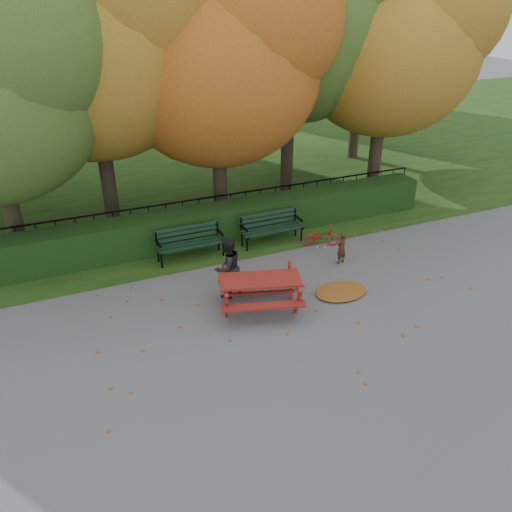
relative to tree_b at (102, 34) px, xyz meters
name	(u,v)px	position (x,y,z in m)	size (l,w,h in m)	color
ground	(296,318)	(2.44, -6.75, -5.40)	(90.00, 90.00, 0.00)	slate
grass_strip	(151,154)	(2.44, 7.25, -5.40)	(90.00, 90.00, 0.00)	#183511
building_right	(212,0)	(10.44, 21.25, 0.60)	(9.00, 6.00, 12.00)	tan
hedge	(225,222)	(2.44, -2.25, -4.90)	(13.00, 0.90, 1.00)	black
iron_fence	(215,211)	(2.44, -1.45, -4.87)	(14.00, 0.04, 1.02)	black
tree_b	(102,34)	(0.00, 0.00, 0.00)	(6.72, 6.40, 8.79)	#33271D
tree_c	(230,55)	(3.28, -0.78, -0.58)	(6.30, 6.00, 8.00)	#33271D
tree_d	(306,7)	(6.32, 0.48, 0.58)	(7.14, 6.80, 9.58)	#33271D
tree_e	(401,39)	(8.97, -0.98, -0.32)	(6.09, 5.80, 8.16)	#33271D
tree_g	(375,23)	(10.78, 3.02, -0.03)	(6.30, 6.00, 8.55)	#33271D
bench_left	(189,240)	(1.14, -3.04, -4.88)	(1.80, 0.57, 0.88)	black
bench_right	(271,225)	(3.54, -3.04, -4.88)	(1.80, 0.57, 0.88)	black
picnic_table	(260,285)	(1.87, -6.06, -4.80)	(2.14, 1.90, 0.87)	maroon
leaf_pile	(341,291)	(3.91, -6.25, -5.36)	(1.30, 0.90, 0.09)	brown
leaf_scatter	(290,311)	(2.44, -6.45, -5.40)	(9.00, 5.70, 0.01)	brown
child	(341,248)	(4.71, -4.93, -4.96)	(0.32, 0.21, 0.88)	#3C1E13
adult	(228,267)	(1.41, -5.24, -4.66)	(0.73, 0.57, 1.49)	black
bicycle	(321,237)	(4.75, -3.81, -5.13)	(0.36, 1.04, 0.55)	#A80F1C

